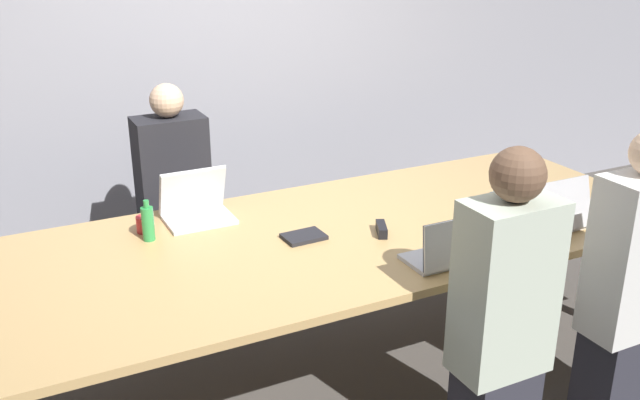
% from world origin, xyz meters
% --- Properties ---
extents(ground_plane, '(24.00, 24.00, 0.00)m').
position_xyz_m(ground_plane, '(0.00, 0.00, 0.00)').
color(ground_plane, '#4C4742').
extents(curtain_wall, '(12.00, 0.06, 2.80)m').
position_xyz_m(curtain_wall, '(0.00, 1.75, 1.40)').
color(curtain_wall, '#9999A3').
rests_on(curtain_wall, ground_plane).
extents(conference_table, '(3.81, 1.41, 0.76)m').
position_xyz_m(conference_table, '(0.00, 0.00, 0.71)').
color(conference_table, tan).
rests_on(conference_table, ground_plane).
extents(laptop_near_midright, '(0.31, 0.23, 0.24)m').
position_xyz_m(laptop_near_midright, '(0.36, -0.55, 0.83)').
color(laptop_near_midright, silver).
rests_on(laptop_near_midright, conference_table).
extents(person_near_midright, '(0.40, 0.24, 1.44)m').
position_xyz_m(person_near_midright, '(0.37, -0.95, 0.70)').
color(person_near_midright, '#2D2D38').
rests_on(person_near_midright, ground_plane).
extents(cup_near_midright, '(0.08, 0.08, 0.08)m').
position_xyz_m(cup_near_midright, '(0.58, -0.53, 0.81)').
color(cup_near_midright, brown).
rests_on(cup_near_midright, conference_table).
extents(bottle_near_midright, '(0.06, 0.06, 0.23)m').
position_xyz_m(bottle_near_midright, '(0.60, -0.42, 0.86)').
color(bottle_near_midright, green).
rests_on(bottle_near_midright, conference_table).
extents(laptop_far_midleft, '(0.35, 0.27, 0.27)m').
position_xyz_m(laptop_far_midleft, '(-0.49, 0.50, 0.84)').
color(laptop_far_midleft, silver).
rests_on(laptop_far_midleft, conference_table).
extents(person_far_midleft, '(0.40, 0.24, 1.41)m').
position_xyz_m(person_far_midleft, '(-0.49, 0.94, 0.68)').
color(person_far_midleft, '#2D2D38').
rests_on(person_far_midleft, ground_plane).
extents(cup_far_midleft, '(0.09, 0.09, 0.08)m').
position_xyz_m(cup_far_midleft, '(-0.77, 0.44, 0.81)').
color(cup_far_midleft, red).
rests_on(cup_far_midleft, conference_table).
extents(bottle_far_midleft, '(0.06, 0.06, 0.21)m').
position_xyz_m(bottle_far_midleft, '(-0.78, 0.34, 0.85)').
color(bottle_far_midleft, green).
rests_on(bottle_far_midleft, conference_table).
extents(laptop_near_right, '(0.34, 0.27, 0.27)m').
position_xyz_m(laptop_near_right, '(1.11, -0.45, 0.84)').
color(laptop_near_right, '#B7B7BC').
rests_on(laptop_near_right, conference_table).
extents(person_near_right, '(0.40, 0.24, 1.42)m').
position_xyz_m(person_near_right, '(1.10, -0.97, 0.69)').
color(person_near_right, '#2D2D38').
rests_on(person_near_right, ground_plane).
extents(cup_near_right, '(0.08, 0.08, 0.09)m').
position_xyz_m(cup_near_right, '(1.39, -0.45, 0.81)').
color(cup_near_right, '#232328').
rests_on(cup_near_right, conference_table).
extents(bottle_near_right, '(0.07, 0.07, 0.25)m').
position_xyz_m(bottle_near_right, '(0.81, -0.34, 0.87)').
color(bottle_near_right, '#ADD1E0').
rests_on(bottle_near_right, conference_table).
extents(stapler, '(0.10, 0.15, 0.05)m').
position_xyz_m(stapler, '(0.29, -0.11, 0.79)').
color(stapler, black).
rests_on(stapler, conference_table).
extents(notebook, '(0.21, 0.15, 0.02)m').
position_xyz_m(notebook, '(-0.09, 0.01, 0.77)').
color(notebook, '#232328').
rests_on(notebook, conference_table).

